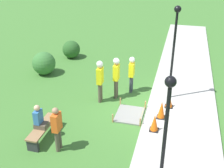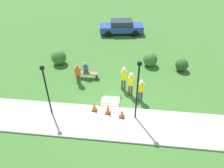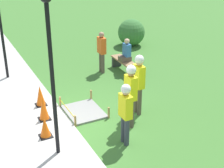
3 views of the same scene
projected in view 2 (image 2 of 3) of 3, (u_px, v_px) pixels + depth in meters
name	position (u px, v px, depth m)	size (l,w,h in m)	color
ground_plane	(118.00, 108.00, 14.65)	(60.00, 60.00, 0.00)	#3D702D
sidewalk	(116.00, 123.00, 13.47)	(28.00, 2.87, 0.10)	#ADAAA3
wet_concrete_patch	(110.00, 101.00, 15.17)	(1.37, 1.14, 0.37)	gray
traffic_cone_near_patch	(94.00, 107.00, 14.14)	(0.34, 0.34, 0.67)	black
traffic_cone_far_patch	(108.00, 109.00, 13.90)	(0.34, 0.34, 0.74)	black
traffic_cone_sidewalk_edge	(122.00, 114.00, 13.67)	(0.34, 0.34, 0.58)	black
park_bench	(87.00, 74.00, 17.39)	(1.75, 0.44, 0.49)	#2D2D33
person_seated_on_bench	(86.00, 69.00, 17.14)	(0.36, 0.44, 0.89)	brown
worker_supervisor	(141.00, 89.00, 14.67)	(0.40, 0.25, 1.75)	#383D47
worker_assistant	(124.00, 77.00, 15.62)	(0.40, 0.28, 1.93)	brown
worker_trainee	(131.00, 82.00, 15.11)	(0.40, 0.28, 1.91)	brown
bystander_in_orange_shirt	(78.00, 73.00, 16.43)	(0.40, 0.22, 1.65)	brown
lamppost_near	(138.00, 83.00, 12.27)	(0.28, 0.28, 4.06)	black
lamppost_far	(45.00, 83.00, 12.81)	(0.28, 0.28, 3.52)	black
parked_car_blue	(121.00, 27.00, 24.33)	(4.99, 2.54, 1.55)	#28479E
shrub_rounded_near	(59.00, 57.00, 19.00)	(1.30, 1.30, 1.30)	#387033
shrub_rounded_mid	(182.00, 65.00, 18.18)	(1.06, 1.06, 1.06)	#285623
shrub_rounded_far	(150.00, 59.00, 18.77)	(1.22, 1.22, 1.22)	#387033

